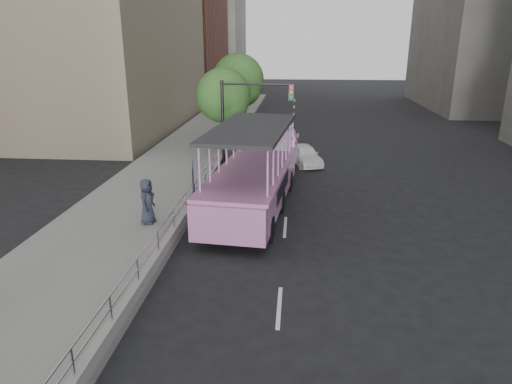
{
  "coord_description": "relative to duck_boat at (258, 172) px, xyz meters",
  "views": [
    {
      "loc": [
        1.35,
        -13.44,
        7.31
      ],
      "look_at": [
        -0.0,
        1.68,
        2.26
      ],
      "focal_mm": 32.0,
      "sensor_mm": 36.0,
      "label": 1
    }
  ],
  "objects": [
    {
      "name": "sidewalk",
      "position": [
        -5.34,
        2.9,
        -1.29
      ],
      "size": [
        5.5,
        80.0,
        0.3
      ],
      "primitive_type": "cube",
      "color": "gray",
      "rests_on": "ground"
    },
    {
      "name": "pedestrian_far",
      "position": [
        -4.1,
        -3.88,
        -0.21
      ],
      "size": [
        0.63,
        0.93,
        1.85
      ],
      "primitive_type": "imported",
      "rotation": [
        0.0,
        0.0,
        1.52
      ],
      "color": "#242935",
      "rests_on": "sidewalk"
    },
    {
      "name": "traffic_signal",
      "position": [
        -1.3,
        5.39,
        2.06
      ],
      "size": [
        4.2,
        0.32,
        5.2
      ],
      "color": "black",
      "rests_on": "ground"
    },
    {
      "name": "car",
      "position": [
        2.3,
        7.05,
        -0.81
      ],
      "size": [
        2.57,
        3.94,
        1.25
      ],
      "primitive_type": "imported",
      "rotation": [
        0.0,
        0.0,
        0.32
      ],
      "color": "white",
      "rests_on": "ground"
    },
    {
      "name": "guardrail",
      "position": [
        -2.71,
        -5.1,
        -0.29
      ],
      "size": [
        0.07,
        22.0,
        0.71
      ],
      "color": "silver",
      "rests_on": "kerb_wall"
    },
    {
      "name": "kerb_wall",
      "position": [
        -2.71,
        -5.1,
        -0.96
      ],
      "size": [
        0.24,
        30.0,
        0.36
      ],
      "primitive_type": "cube",
      "color": "gray",
      "rests_on": "sidewalk"
    },
    {
      "name": "duck_boat",
      "position": [
        0.0,
        0.0,
        0.0
      ],
      "size": [
        3.92,
        11.87,
        3.87
      ],
      "color": "black",
      "rests_on": "ground"
    },
    {
      "name": "midrise_stone_b",
      "position": [
        -15.59,
        56.9,
        8.56
      ],
      "size": [
        16.0,
        14.0,
        20.0
      ],
      "primitive_type": "cube",
      "color": "gray",
      "rests_on": "ground"
    },
    {
      "name": "ground",
      "position": [
        0.41,
        -7.1,
        -1.44
      ],
      "size": [
        160.0,
        160.0,
        0.0
      ],
      "primitive_type": "plane",
      "color": "black"
    },
    {
      "name": "street_tree_far",
      "position": [
        -2.69,
        14.82,
        2.87
      ],
      "size": [
        3.97,
        3.97,
        6.45
      ],
      "color": "#3C281B",
      "rests_on": "ground"
    },
    {
      "name": "street_tree_near",
      "position": [
        -2.89,
        8.82,
        2.38
      ],
      "size": [
        3.52,
        3.52,
        5.72
      ],
      "color": "#3C281B",
      "rests_on": "ground"
    },
    {
      "name": "parking_sign",
      "position": [
        -2.12,
        -4.1,
        0.4
      ],
      "size": [
        0.19,
        0.65,
        2.96
      ],
      "color": "black",
      "rests_on": "ground"
    }
  ]
}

